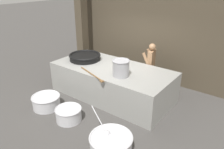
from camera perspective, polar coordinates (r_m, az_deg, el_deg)
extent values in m
plane|color=#474442|center=(7.35, 0.00, -5.35)|extent=(60.00, 60.00, 0.00)
cube|color=#4C4233|center=(8.33, 9.09, 13.61)|extent=(6.89, 0.24, 4.29)
cube|color=#4C4233|center=(9.26, -8.03, 14.68)|extent=(0.36, 0.36, 4.29)
cube|color=gray|center=(7.12, 0.00, -1.84)|extent=(3.88, 1.83, 1.00)
cylinder|color=black|center=(7.60, -7.08, 4.44)|extent=(1.05, 1.05, 0.17)
torus|color=black|center=(7.58, -7.11, 5.03)|extent=(1.09, 1.09, 0.08)
cylinder|color=#9E9EA3|center=(6.22, 2.34, 1.61)|extent=(0.47, 0.47, 0.47)
torus|color=#9E9EA3|center=(6.14, 2.37, 3.62)|extent=(0.51, 0.51, 0.03)
cylinder|color=brown|center=(6.42, -5.37, 0.16)|extent=(1.21, 0.43, 0.04)
cube|color=brown|center=(5.97, -2.65, -1.74)|extent=(0.15, 0.13, 0.02)
cylinder|color=#9E7551|center=(7.68, 9.69, -1.02)|extent=(0.12, 0.12, 0.80)
cylinder|color=#9E7551|center=(7.84, 10.06, -0.54)|extent=(0.12, 0.12, 0.80)
cube|color=#4C663F|center=(7.70, 9.96, 0.30)|extent=(0.24, 0.28, 0.52)
cube|color=#9E7551|center=(7.50, 10.25, 4.05)|extent=(0.25, 0.51, 0.59)
cylinder|color=#9E7551|center=(7.31, 8.96, 3.59)|extent=(0.34, 0.16, 0.54)
cylinder|color=#9E7551|center=(7.75, 10.03, 4.70)|extent=(0.34, 0.16, 0.54)
sphere|color=#9E7551|center=(7.37, 10.48, 7.12)|extent=(0.23, 0.23, 0.23)
cylinder|color=silver|center=(5.15, -0.27, -17.59)|extent=(0.95, 0.95, 0.35)
torus|color=silver|center=(5.04, -0.27, -16.09)|extent=(1.00, 1.00, 0.05)
cylinder|color=tan|center=(5.10, -0.27, -16.92)|extent=(0.83, 0.83, 0.09)
sphere|color=silver|center=(5.15, -1.40, -15.22)|extent=(0.17, 0.17, 0.17)
cylinder|color=silver|center=(5.22, -3.41, -11.61)|extent=(0.62, 0.20, 0.45)
cylinder|color=silver|center=(6.89, -16.78, -6.88)|extent=(0.80, 0.80, 0.37)
torus|color=silver|center=(6.80, -16.96, -5.54)|extent=(0.84, 0.84, 0.04)
cylinder|color=#6B9347|center=(6.85, -16.86, -6.28)|extent=(0.71, 0.71, 0.09)
cylinder|color=silver|center=(6.17, -11.25, -10.22)|extent=(0.69, 0.69, 0.36)
torus|color=silver|center=(6.07, -11.38, -8.82)|extent=(0.73, 0.73, 0.03)
cylinder|color=orange|center=(6.12, -11.31, -9.60)|extent=(0.61, 0.61, 0.09)
cylinder|color=orange|center=(5.95, -10.96, -9.89)|extent=(0.06, 0.07, 0.04)
cylinder|color=orange|center=(6.18, -12.51, -8.68)|extent=(0.06, 0.05, 0.04)
cylinder|color=orange|center=(6.06, -11.22, -9.26)|extent=(0.04, 0.06, 0.04)
cylinder|color=orange|center=(6.06, -11.30, -9.21)|extent=(0.07, 0.07, 0.04)
cylinder|color=orange|center=(6.07, -11.84, -9.25)|extent=(0.05, 0.05, 0.04)
cylinder|color=orange|center=(6.06, -11.56, -9.29)|extent=(0.04, 0.04, 0.03)
cylinder|color=orange|center=(6.25, -10.19, -8.09)|extent=(0.05, 0.05, 0.03)
cylinder|color=orange|center=(5.99, -12.14, -9.79)|extent=(0.06, 0.07, 0.03)
cylinder|color=orange|center=(6.04, -12.48, -9.52)|extent=(0.07, 0.06, 0.04)
cylinder|color=orange|center=(6.10, -11.94, -9.08)|extent=(0.06, 0.05, 0.04)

